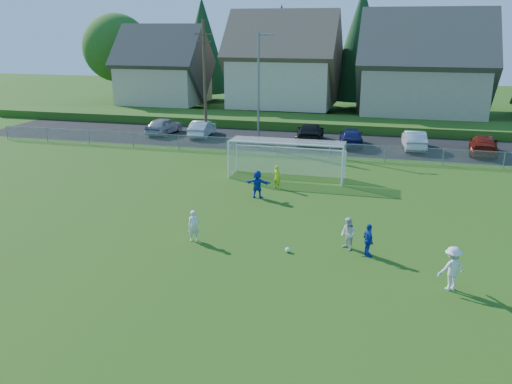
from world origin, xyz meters
TOP-DOWN VIEW (x-y plane):
  - ground at (0.00, 0.00)m, footprint 160.00×160.00m
  - asphalt_lot at (0.00, 27.50)m, footprint 60.00×60.00m
  - grass_embankment at (0.00, 35.00)m, footprint 70.00×6.00m
  - soccer_ball at (2.45, 4.10)m, footprint 0.22×0.22m
  - player_white_a at (-1.97, 4.31)m, footprint 0.62×0.52m
  - player_white_b at (4.94, 5.06)m, footprint 0.89×0.90m
  - player_white_c at (9.03, 2.24)m, footprint 1.27×1.08m
  - player_blue_a at (5.85, 4.57)m, footprint 0.70×0.92m
  - player_blue_b at (-0.81, 11.40)m, footprint 1.49×0.50m
  - goalkeeper at (-0.12, 13.50)m, footprint 0.61×0.52m
  - car_a at (-13.82, 27.71)m, footprint 2.25×4.63m
  - car_b at (-10.09, 27.60)m, footprint 1.85×4.43m
  - car_d at (-0.37, 27.50)m, footprint 2.84×5.72m
  - car_e at (3.13, 26.88)m, footprint 2.39×4.72m
  - car_f at (8.10, 26.90)m, footprint 1.95×4.66m
  - car_g at (13.22, 26.46)m, footprint 2.53×5.17m
  - soccer_goal at (0.00, 16.05)m, footprint 7.42×1.90m
  - chainlink_fence at (0.00, 22.00)m, footprint 52.06×0.06m
  - streetlight at (-4.45, 26.00)m, footprint 1.38×0.18m
  - utility_pole at (-9.50, 27.00)m, footprint 1.60×0.26m
  - houses_row at (1.97, 42.46)m, footprint 53.90×11.45m
  - tree_row at (1.04, 48.74)m, footprint 65.98×12.36m

SIDE VIEW (x-z plane):
  - ground at x=0.00m, z-range 0.00..0.00m
  - asphalt_lot at x=0.00m, z-range 0.01..0.01m
  - soccer_ball at x=2.45m, z-range 0.00..0.22m
  - grass_embankment at x=0.00m, z-range 0.00..0.80m
  - chainlink_fence at x=0.00m, z-range 0.03..1.23m
  - car_b at x=-10.09m, z-range 0.00..1.42m
  - goalkeeper at x=-0.12m, z-range 0.00..1.43m
  - car_g at x=13.22m, z-range 0.00..1.45m
  - player_white_a at x=-1.97m, z-range 0.00..1.45m
  - player_blue_a at x=5.85m, z-range 0.00..1.45m
  - player_white_b at x=4.94m, z-range 0.00..1.47m
  - car_f at x=8.10m, z-range 0.00..1.50m
  - car_a at x=-13.82m, z-range 0.00..1.52m
  - car_e at x=3.13m, z-range 0.00..1.54m
  - car_d at x=-0.37m, z-range 0.00..1.60m
  - player_blue_b at x=-0.81m, z-range 0.00..1.60m
  - player_white_c at x=9.03m, z-range 0.00..1.71m
  - soccer_goal at x=0.00m, z-range 0.38..2.88m
  - streetlight at x=-4.45m, z-range 0.34..9.34m
  - utility_pole at x=-9.50m, z-range 0.15..10.15m
  - tree_row at x=1.04m, z-range 0.01..13.81m
  - houses_row at x=1.97m, z-range 0.69..13.97m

